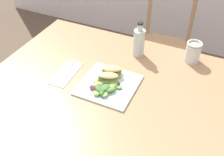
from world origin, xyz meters
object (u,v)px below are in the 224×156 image
at_px(chair_wooden_far, 163,46).
at_px(sandwich_half_front, 108,78).
at_px(dining_table, 102,106).
at_px(sandwich_half_back, 112,71).
at_px(plate_lunch, 109,85).
at_px(fork_on_napkin, 67,71).
at_px(bottle_cold_brew, 139,44).
at_px(mason_jar_iced_tea, 193,53).

bearing_deg(chair_wooden_far, sandwich_half_front, -93.55).
height_order(dining_table, sandwich_half_back, sandwich_half_back).
bearing_deg(plate_lunch, fork_on_napkin, 177.94).
height_order(dining_table, bottle_cold_brew, bottle_cold_brew).
height_order(dining_table, chair_wooden_far, chair_wooden_far).
bearing_deg(fork_on_napkin, bottle_cold_brew, 46.77).
bearing_deg(bottle_cold_brew, chair_wooden_far, 89.30).
xyz_separation_m(sandwich_half_front, mason_jar_iced_tea, (0.34, 0.37, 0.02)).
bearing_deg(fork_on_napkin, mason_jar_iced_tea, 33.02).
bearing_deg(plate_lunch, sandwich_half_front, 125.64).
xyz_separation_m(chair_wooden_far, fork_on_napkin, (-0.29, -0.90, 0.30)).
relative_size(dining_table, sandwich_half_front, 10.65).
relative_size(chair_wooden_far, fork_on_napkin, 4.68).
distance_m(chair_wooden_far, mason_jar_iced_tea, 0.69).
distance_m(sandwich_half_front, bottle_cold_brew, 0.31).
xyz_separation_m(chair_wooden_far, bottle_cold_brew, (-0.01, -0.60, 0.37)).
distance_m(dining_table, fork_on_napkin, 0.26).
bearing_deg(dining_table, sandwich_half_back, 88.98).
height_order(dining_table, plate_lunch, plate_lunch).
xyz_separation_m(chair_wooden_far, sandwich_half_back, (-0.06, -0.84, 0.33)).
distance_m(plate_lunch, sandwich_half_front, 0.04).
height_order(sandwich_half_front, mason_jar_iced_tea, mason_jar_iced_tea).
bearing_deg(bottle_cold_brew, sandwich_half_back, -102.77).
bearing_deg(chair_wooden_far, bottle_cold_brew, -90.70).
relative_size(chair_wooden_far, sandwich_half_front, 7.66).
relative_size(sandwich_half_front, sandwich_half_back, 1.00).
height_order(plate_lunch, mason_jar_iced_tea, mason_jar_iced_tea).
relative_size(plate_lunch, fork_on_napkin, 1.48).
bearing_deg(fork_on_napkin, sandwich_half_front, 1.20).
distance_m(sandwich_half_back, bottle_cold_brew, 0.25).
xyz_separation_m(chair_wooden_far, plate_lunch, (-0.05, -0.91, 0.30)).
relative_size(chair_wooden_far, plate_lunch, 3.17).
height_order(sandwich_half_front, bottle_cold_brew, bottle_cold_brew).
relative_size(sandwich_half_front, mason_jar_iced_tea, 0.96).
height_order(sandwich_half_back, fork_on_napkin, sandwich_half_back).
relative_size(plate_lunch, sandwich_half_front, 2.41).
relative_size(plate_lunch, sandwich_half_back, 2.41).
xyz_separation_m(plate_lunch, fork_on_napkin, (-0.25, 0.01, 0.00)).
distance_m(dining_table, sandwich_half_back, 0.19).
xyz_separation_m(chair_wooden_far, mason_jar_iced_tea, (0.28, -0.53, 0.35)).
xyz_separation_m(sandwich_half_back, bottle_cold_brew, (0.06, 0.24, 0.04)).
distance_m(sandwich_half_back, fork_on_napkin, 0.24).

